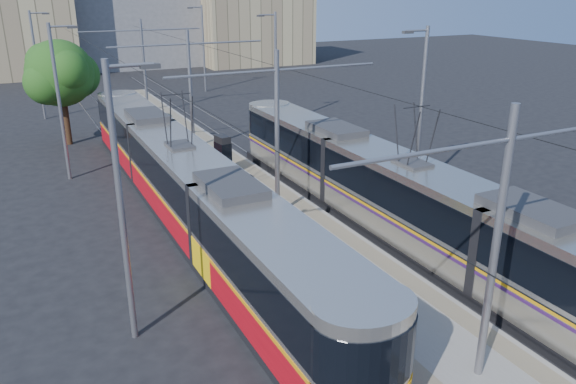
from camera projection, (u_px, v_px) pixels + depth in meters
ground at (385, 308)px, 17.92m from camera, size 160.00×160.00×0.00m
platform at (210, 162)px, 32.14m from camera, size 4.00×50.00×0.30m
tactile_strip_left at (185, 163)px, 31.48m from camera, size 0.70×50.00×0.01m
tactile_strip_right at (234, 157)px, 32.69m from camera, size 0.70×50.00×0.01m
rails at (210, 165)px, 32.19m from camera, size 8.71×70.00×0.03m
tram_left at (182, 182)px, 24.23m from camera, size 2.43×29.82×5.50m
tram_right at (409, 199)px, 21.81m from camera, size 2.43×28.00×5.50m
catenary at (225, 94)px, 28.24m from camera, size 9.20×70.00×7.00m
street_lamps at (185, 82)px, 34.11m from camera, size 15.18×38.22×8.00m
shelter at (223, 154)px, 29.36m from camera, size 0.69×1.00×2.07m
tree at (64, 74)px, 35.16m from camera, size 4.56×4.21×6.62m
building_centre at (131, 6)px, 71.67m from camera, size 18.36×14.28×14.47m
building_right at (251, 16)px, 72.93m from camera, size 14.28×10.20×11.92m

